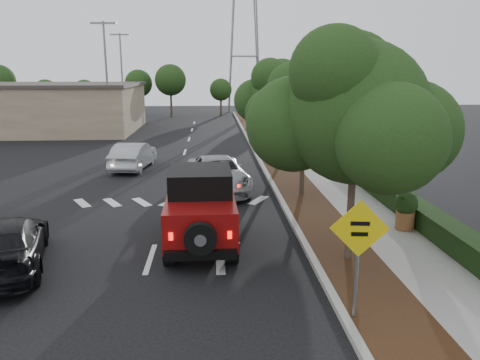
{
  "coord_description": "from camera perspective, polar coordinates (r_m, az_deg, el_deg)",
  "views": [
    {
      "loc": [
        1.82,
        -12.64,
        5.25
      ],
      "look_at": [
        2.76,
        3.0,
        1.58
      ],
      "focal_mm": 35.0,
      "sensor_mm": 36.0,
      "label": 1
    }
  ],
  "objects": [
    {
      "name": "light_pole_b",
      "position": [
        51.76,
        -13.89,
        6.98
      ],
      "size": [
        2.0,
        0.22,
        9.0
      ],
      "primitive_type": null,
      "color": "slate",
      "rests_on": "ground"
    },
    {
      "name": "silver_sedan_oncoming",
      "position": [
        26.19,
        -12.89,
        2.9
      ],
      "size": [
        2.04,
        4.56,
        1.45
      ],
      "primitive_type": "imported",
      "rotation": [
        0.0,
        0.0,
        3.02
      ],
      "color": "#ABAEB3",
      "rests_on": "ground"
    },
    {
      "name": "black_suv_oncoming",
      "position": [
        14.19,
        -26.75,
        -6.95
      ],
      "size": [
        3.22,
        5.26,
        1.42
      ],
      "primitive_type": "imported",
      "rotation": [
        0.0,
        0.0,
        3.41
      ],
      "color": "black",
      "rests_on": "ground"
    },
    {
      "name": "street_tree_mid",
      "position": [
        20.21,
        7.48,
        -1.99
      ],
      "size": [
        3.2,
        3.2,
        5.32
      ],
      "primitive_type": null,
      "color": "black",
      "rests_on": "ground"
    },
    {
      "name": "planting_strip",
      "position": [
        25.46,
        5.18,
        1.37
      ],
      "size": [
        1.8,
        70.0,
        0.12
      ],
      "primitive_type": "cube",
      "color": "black",
      "rests_on": "ground"
    },
    {
      "name": "light_pole_a",
      "position": [
        39.87,
        -15.51,
        5.14
      ],
      "size": [
        2.0,
        0.22,
        9.0
      ],
      "primitive_type": null,
      "color": "slate",
      "rests_on": "ground"
    },
    {
      "name": "silver_suv_ahead",
      "position": [
        20.84,
        -2.76,
        0.69
      ],
      "size": [
        3.1,
        5.64,
        1.5
      ],
      "primitive_type": "imported",
      "rotation": [
        0.0,
        0.0,
        0.12
      ],
      "color": "#A7A8AE",
      "rests_on": "ground"
    },
    {
      "name": "transmission_tower",
      "position": [
        61.01,
        0.51,
        8.25
      ],
      "size": [
        7.0,
        4.0,
        28.0
      ],
      "primitive_type": null,
      "color": "slate",
      "rests_on": "ground"
    },
    {
      "name": "speed_hump_sign",
      "position": [
        9.99,
        14.27,
        -7.49
      ],
      "size": [
        1.21,
        0.17,
        2.59
      ],
      "rotation": [
        0.0,
        0.0,
        -0.12
      ],
      "color": "slate",
      "rests_on": "ground"
    },
    {
      "name": "curb",
      "position": [
        25.33,
        2.94,
        1.38
      ],
      "size": [
        0.2,
        70.0,
        0.15
      ],
      "primitive_type": "cube",
      "color": "#9E9B93",
      "rests_on": "ground"
    },
    {
      "name": "street_tree_far",
      "position": [
        26.44,
        4.86,
        1.68
      ],
      "size": [
        3.4,
        3.4,
        5.62
      ],
      "primitive_type": null,
      "color": "black",
      "rests_on": "ground"
    },
    {
      "name": "commercial_building",
      "position": [
        46.33,
        -26.31,
        7.82
      ],
      "size": [
        22.0,
        12.0,
        4.0
      ],
      "primitive_type": "cube",
      "color": "#84755B",
      "rests_on": "ground"
    },
    {
      "name": "hedge",
      "position": [
        26.09,
        12.39,
        2.16
      ],
      "size": [
        0.8,
        70.0,
        0.8
      ],
      "primitive_type": "cube",
      "color": "black",
      "rests_on": "ground"
    },
    {
      "name": "street_tree_near",
      "position": [
        13.76,
        12.99,
        -9.61
      ],
      "size": [
        3.8,
        3.8,
        5.92
      ],
      "primitive_type": null,
      "color": "black",
      "rests_on": "ground"
    },
    {
      "name": "ground",
      "position": [
        13.81,
        -10.88,
        -9.42
      ],
      "size": [
        120.0,
        120.0,
        0.0
      ],
      "primitive_type": "plane",
      "color": "black",
      "rests_on": "ground"
    },
    {
      "name": "parked_suv",
      "position": [
        40.98,
        -20.68,
        6.14
      ],
      "size": [
        5.21,
        3.48,
        1.65
      ],
      "primitive_type": "imported",
      "rotation": [
        0.0,
        0.0,
        1.22
      ],
      "color": "#ACAEB4",
      "rests_on": "ground"
    },
    {
      "name": "terracotta_planter",
      "position": [
        16.32,
        19.58,
        -3.11
      ],
      "size": [
        0.75,
        0.75,
        1.32
      ],
      "rotation": [
        0.0,
        0.0,
        0.07
      ],
      "color": "brown",
      "rests_on": "ground"
    },
    {
      "name": "red_jeep",
      "position": [
        14.44,
        -4.8,
        -3.21
      ],
      "size": [
        2.12,
        4.61,
        2.34
      ],
      "rotation": [
        0.0,
        0.0,
        0.02
      ],
      "color": "black",
      "rests_on": "ground"
    },
    {
      "name": "sidewalk",
      "position": [
        25.81,
        9.36,
        1.41
      ],
      "size": [
        2.0,
        70.0,
        0.12
      ],
      "primitive_type": "cube",
      "color": "gray",
      "rests_on": "ground"
    }
  ]
}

